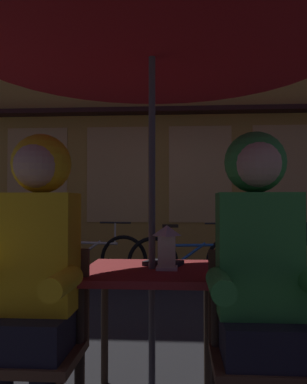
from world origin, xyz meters
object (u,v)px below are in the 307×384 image
person_left_hooded (35,258)px  bicycle_second (88,257)px  chair_left (39,337)px  book (163,263)px  bicycle_third (192,261)px  person_right_hooded (259,260)px  chair_right (257,342)px  lantern (167,246)px  patio_umbrella (152,22)px  cafe_table (152,288)px  bicycle_fourth (277,259)px

person_left_hooded → bicycle_second: size_ratio=0.85×
chair_left → book: bearing=42.8°
bicycle_third → bicycle_second: bearing=170.7°
person_right_hooded → person_left_hooded: bearing=180.0°
chair_right → person_right_hooded: bearing=-90.0°
lantern → person_right_hooded: size_ratio=0.17×
person_right_hooded → bicycle_third: (-0.19, 3.60, -0.50)m
patio_umbrella → person_left_hooded: 1.37m
patio_umbrella → person_left_hooded: size_ratio=1.65×
bicycle_second → patio_umbrella: bearing=-71.8°
chair_right → person_right_hooded: (0.00, -0.06, 0.36)m
patio_umbrella → chair_right: patio_umbrella is taller
chair_right → bicycle_third: size_ratio=0.52×
person_right_hooded → patio_umbrella: bearing=138.4°
chair_left → chair_right: bearing=0.0°
cafe_table → person_left_hooded: person_left_hooded is taller
chair_right → bicycle_fourth: (0.93, 3.77, -0.14)m
chair_right → bicycle_third: 3.55m
bicycle_third → bicycle_fourth: same height
patio_umbrella → chair_left: size_ratio=2.66×
cafe_table → patio_umbrella: patio_umbrella is taller
person_left_hooded → chair_left: bearing=90.0°
person_right_hooded → lantern: bearing=135.0°
person_right_hooded → bicycle_second: 4.18m
person_right_hooded → book: (-0.43, 0.55, -0.09)m
patio_umbrella → person_right_hooded: (0.48, -0.43, -1.21)m
lantern → person_left_hooded: person_left_hooded is taller
person_left_hooded → bicycle_third: (0.77, 3.60, -0.50)m
chair_left → bicycle_second: 3.83m
cafe_table → bicycle_third: (0.29, 3.17, -0.29)m
person_right_hooded → bicycle_third: size_ratio=0.84×
lantern → chair_right: size_ratio=0.27×
lantern → bicycle_fourth: (1.33, 3.43, -0.51)m
bicycle_second → bicycle_fourth: bearing=-0.1°
lantern → book: lantern is taller
chair_left → chair_right: 0.96m
chair_left → person_left_hooded: person_left_hooded is taller
lantern → bicycle_third: size_ratio=0.14×
cafe_table → book: (0.05, 0.13, 0.11)m
cafe_table → person_left_hooded: bearing=-138.4°
person_right_hooded → cafe_table: bearing=138.4°
person_right_hooded → chair_right: bearing=90.0°
person_left_hooded → bicycle_fourth: (1.89, 3.83, -0.50)m
patio_umbrella → person_right_hooded: 1.37m
chair_left → bicycle_third: chair_left is taller
patio_umbrella → bicycle_second: (-1.12, 3.40, -1.71)m
cafe_table → lantern: lantern is taller
bicycle_second → bicycle_third: 1.43m
person_right_hooded → bicycle_third: bearing=93.1°
book → person_left_hooded: bearing=-116.2°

